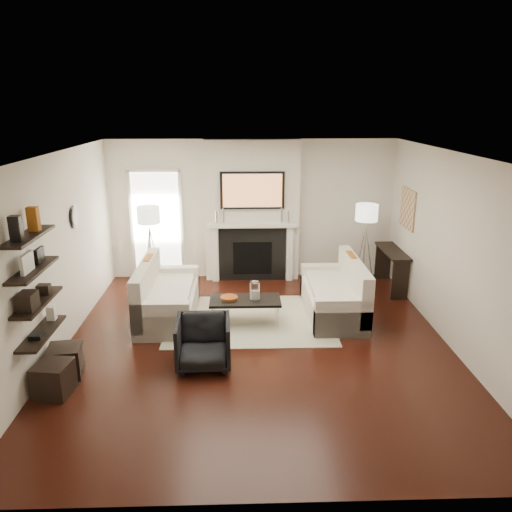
{
  "coord_description": "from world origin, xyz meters",
  "views": [
    {
      "loc": [
        -0.23,
        -6.51,
        3.34
      ],
      "look_at": [
        0.0,
        0.6,
        1.15
      ],
      "focal_mm": 35.0,
      "sensor_mm": 36.0,
      "label": 1
    }
  ],
  "objects_px": {
    "loveseat_left_base": "(169,305)",
    "coffee_table": "(245,300)",
    "armchair": "(203,340)",
    "lamp_left_shade": "(148,215)",
    "loveseat_right_base": "(333,302)",
    "lamp_right_shade": "(367,213)",
    "ottoman_near": "(65,361)"
  },
  "relations": [
    {
      "from": "loveseat_left_base",
      "to": "coffee_table",
      "type": "height_order",
      "value": "same"
    },
    {
      "from": "armchair",
      "to": "lamp_left_shade",
      "type": "height_order",
      "value": "lamp_left_shade"
    },
    {
      "from": "loveseat_right_base",
      "to": "lamp_left_shade",
      "type": "height_order",
      "value": "lamp_left_shade"
    },
    {
      "from": "loveseat_right_base",
      "to": "coffee_table",
      "type": "height_order",
      "value": "same"
    },
    {
      "from": "lamp_right_shade",
      "to": "loveseat_left_base",
      "type": "bearing_deg",
      "value": -160.22
    },
    {
      "from": "loveseat_left_base",
      "to": "lamp_right_shade",
      "type": "distance_m",
      "value": 3.87
    },
    {
      "from": "lamp_left_shade",
      "to": "armchair",
      "type": "bearing_deg",
      "value": -67.72
    },
    {
      "from": "coffee_table",
      "to": "ottoman_near",
      "type": "bearing_deg",
      "value": -147.43
    },
    {
      "from": "loveseat_right_base",
      "to": "lamp_right_shade",
      "type": "height_order",
      "value": "lamp_right_shade"
    },
    {
      "from": "armchair",
      "to": "loveseat_right_base",
      "type": "bearing_deg",
      "value": 36.54
    },
    {
      "from": "coffee_table",
      "to": "armchair",
      "type": "distance_m",
      "value": 1.39
    },
    {
      "from": "armchair",
      "to": "ottoman_near",
      "type": "height_order",
      "value": "armchair"
    },
    {
      "from": "coffee_table",
      "to": "lamp_right_shade",
      "type": "bearing_deg",
      "value": 34.61
    },
    {
      "from": "loveseat_left_base",
      "to": "coffee_table",
      "type": "xyz_separation_m",
      "value": [
        1.23,
        -0.29,
        0.19
      ]
    },
    {
      "from": "loveseat_left_base",
      "to": "lamp_left_shade",
      "type": "distance_m",
      "value": 1.77
    },
    {
      "from": "coffee_table",
      "to": "lamp_left_shade",
      "type": "xyz_separation_m",
      "value": [
        -1.68,
        1.46,
        1.05
      ]
    },
    {
      "from": "armchair",
      "to": "coffee_table",
      "type": "bearing_deg",
      "value": 63.92
    },
    {
      "from": "loveseat_right_base",
      "to": "armchair",
      "type": "relative_size",
      "value": 2.49
    },
    {
      "from": "armchair",
      "to": "ottoman_near",
      "type": "distance_m",
      "value": 1.76
    },
    {
      "from": "ottoman_near",
      "to": "lamp_right_shade",
      "type": "bearing_deg",
      "value": 33.58
    },
    {
      "from": "loveseat_left_base",
      "to": "armchair",
      "type": "height_order",
      "value": "armchair"
    },
    {
      "from": "loveseat_left_base",
      "to": "lamp_right_shade",
      "type": "xyz_separation_m",
      "value": [
        3.45,
        1.24,
        1.24
      ]
    },
    {
      "from": "loveseat_left_base",
      "to": "armchair",
      "type": "relative_size",
      "value": 2.49
    },
    {
      "from": "coffee_table",
      "to": "ottoman_near",
      "type": "xyz_separation_m",
      "value": [
        -2.3,
        -1.47,
        -0.2
      ]
    },
    {
      "from": "loveseat_right_base",
      "to": "ottoman_near",
      "type": "xyz_separation_m",
      "value": [
        -3.74,
        -1.8,
        -0.01
      ]
    },
    {
      "from": "loveseat_right_base",
      "to": "coffee_table",
      "type": "distance_m",
      "value": 1.49
    },
    {
      "from": "coffee_table",
      "to": "lamp_left_shade",
      "type": "distance_m",
      "value": 2.47
    },
    {
      "from": "loveseat_left_base",
      "to": "ottoman_near",
      "type": "xyz_separation_m",
      "value": [
        -1.07,
        -1.76,
        -0.01
      ]
    },
    {
      "from": "coffee_table",
      "to": "lamp_right_shade",
      "type": "relative_size",
      "value": 2.75
    },
    {
      "from": "coffee_table",
      "to": "loveseat_left_base",
      "type": "bearing_deg",
      "value": 166.83
    },
    {
      "from": "lamp_left_shade",
      "to": "ottoman_near",
      "type": "distance_m",
      "value": 3.25
    },
    {
      "from": "ottoman_near",
      "to": "loveseat_left_base",
      "type": "bearing_deg",
      "value": 58.69
    }
  ]
}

